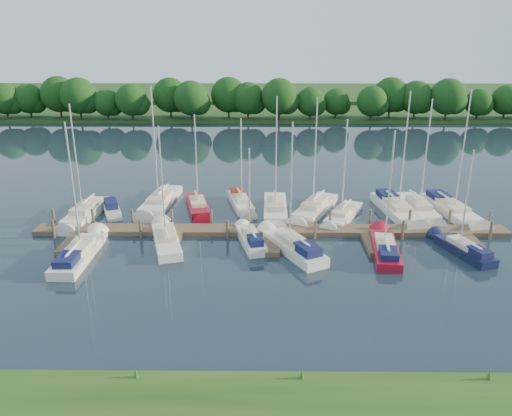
{
  "coord_description": "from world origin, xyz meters",
  "views": [
    {
      "loc": [
        -0.91,
        -31.3,
        16.26
      ],
      "look_at": [
        -1.27,
        8.0,
        2.2
      ],
      "focal_mm": 35.0,
      "sensor_mm": 36.0,
      "label": 1
    }
  ],
  "objects_px": {
    "sailboat_n_0": "(84,215)",
    "sailboat_n_5": "(275,211)",
    "sailboat_s_2": "(251,240)",
    "dock": "(271,233)",
    "motorboat": "(112,210)"
  },
  "relations": [
    {
      "from": "sailboat_n_0",
      "to": "sailboat_n_5",
      "type": "xyz_separation_m",
      "value": [
        17.52,
        1.24,
        -0.0
      ]
    },
    {
      "from": "motorboat",
      "to": "sailboat_s_2",
      "type": "distance_m",
      "value": 15.03
    },
    {
      "from": "sailboat_n_0",
      "to": "sailboat_n_5",
      "type": "relative_size",
      "value": 0.96
    },
    {
      "from": "sailboat_n_0",
      "to": "motorboat",
      "type": "distance_m",
      "value": 2.53
    },
    {
      "from": "motorboat",
      "to": "sailboat_n_5",
      "type": "distance_m",
      "value": 15.41
    },
    {
      "from": "sailboat_s_2",
      "to": "dock",
      "type": "bearing_deg",
      "value": 32.59
    },
    {
      "from": "sailboat_n_5",
      "to": "motorboat",
      "type": "bearing_deg",
      "value": 0.39
    },
    {
      "from": "motorboat",
      "to": "dock",
      "type": "bearing_deg",
      "value": 137.86
    },
    {
      "from": "dock",
      "to": "sailboat_n_5",
      "type": "xyz_separation_m",
      "value": [
        0.5,
        5.22,
        0.08
      ]
    },
    {
      "from": "dock",
      "to": "motorboat",
      "type": "xyz_separation_m",
      "value": [
        -14.91,
        5.36,
        0.13
      ]
    },
    {
      "from": "sailboat_n_0",
      "to": "motorboat",
      "type": "bearing_deg",
      "value": -143.71
    },
    {
      "from": "motorboat",
      "to": "sailboat_n_5",
      "type": "relative_size",
      "value": 0.41
    },
    {
      "from": "dock",
      "to": "sailboat_n_0",
      "type": "relative_size",
      "value": 3.68
    },
    {
      "from": "motorboat",
      "to": "sailboat_n_5",
      "type": "height_order",
      "value": "sailboat_n_5"
    },
    {
      "from": "dock",
      "to": "motorboat",
      "type": "height_order",
      "value": "motorboat"
    }
  ]
}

